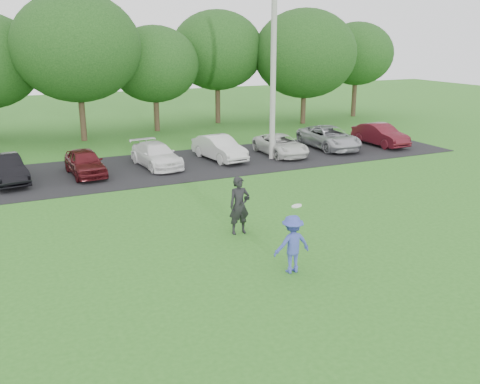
# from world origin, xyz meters

# --- Properties ---
(ground) EXTENTS (100.00, 100.00, 0.00)m
(ground) POSITION_xyz_m (0.00, 0.00, 0.00)
(ground) COLOR #2D6C1F
(ground) RESTS_ON ground
(parking_lot) EXTENTS (32.00, 6.50, 0.03)m
(parking_lot) POSITION_xyz_m (0.00, 13.00, 0.01)
(parking_lot) COLOR black
(parking_lot) RESTS_ON ground
(utility_pole) EXTENTS (0.28, 0.28, 9.48)m
(utility_pole) POSITION_xyz_m (5.93, 12.30, 4.74)
(utility_pole) COLOR #A0A09B
(utility_pole) RESTS_ON ground
(frisbee_player) EXTENTS (1.06, 0.63, 1.89)m
(frisbee_player) POSITION_xyz_m (-0.10, -0.02, 0.80)
(frisbee_player) COLOR #3C49AB
(frisbee_player) RESTS_ON ground
(camera_bystander) EXTENTS (0.71, 0.49, 1.88)m
(camera_bystander) POSITION_xyz_m (-0.15, 3.23, 0.94)
(camera_bystander) COLOR black
(camera_bystander) RESTS_ON ground
(parked_cars) EXTENTS (28.00, 4.68, 1.24)m
(parked_cars) POSITION_xyz_m (1.00, 12.96, 0.62)
(parked_cars) COLOR #4B1018
(parked_cars) RESTS_ON parking_lot
(tree_row) EXTENTS (42.39, 9.85, 8.64)m
(tree_row) POSITION_xyz_m (1.51, 22.76, 4.91)
(tree_row) COLOR #38281C
(tree_row) RESTS_ON ground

